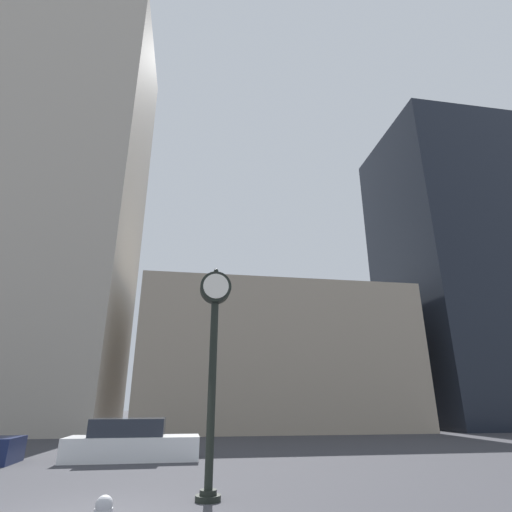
% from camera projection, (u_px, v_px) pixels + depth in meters
% --- Properties ---
extents(building_tall_tower, '(12.54, 12.00, 36.54)m').
position_uv_depth(building_tall_tower, '(60.00, 199.00, 34.00)').
color(building_tall_tower, '#ADA393').
rests_on(building_tall_tower, ground_plane).
extents(building_storefront_row, '(20.15, 12.00, 10.36)m').
position_uv_depth(building_storefront_row, '(272.00, 360.00, 32.26)').
color(building_storefront_row, gray).
rests_on(building_storefront_row, ground_plane).
extents(building_glass_modern, '(11.31, 12.00, 28.11)m').
position_uv_depth(building_glass_modern, '(453.00, 267.00, 38.00)').
color(building_glass_modern, black).
rests_on(building_glass_modern, ground_plane).
extents(street_clock, '(0.77, 0.55, 5.17)m').
position_uv_depth(street_clock, '(214.00, 343.00, 9.55)').
color(street_clock, black).
rests_on(street_clock, ground_plane).
extents(car_white, '(4.71, 1.80, 1.40)m').
position_uv_depth(car_white, '(132.00, 442.00, 14.55)').
color(car_white, silver).
rests_on(car_white, ground_plane).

